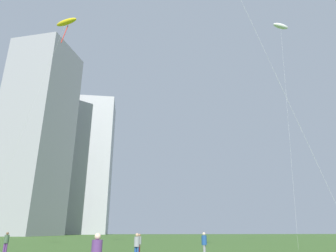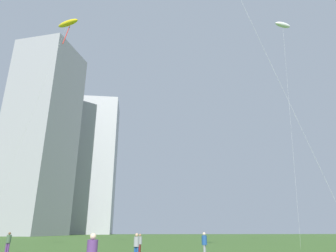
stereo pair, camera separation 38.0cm
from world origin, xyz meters
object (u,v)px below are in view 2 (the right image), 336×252
Objects in this scene: person_standing_0 at (140,242)px; person_standing_5 at (136,244)px; kite_flying_0 at (68,24)px; kite_flying_3 at (283,25)px; person_standing_3 at (8,241)px; distant_highrise_1 at (41,134)px; distant_highrise_0 at (92,164)px; person_standing_1 at (204,243)px.

person_standing_0 is 4.67m from person_standing_5.
person_standing_5 is at bearing -46.14° from kite_flying_0.
person_standing_5 is at bearing -149.05° from kite_flying_3.
distant_highrise_1 is at bearing 113.74° from person_standing_3.
distant_highrise_1 is (-40.69, 89.52, 35.94)m from person_standing_5.
distant_highrise_0 is (-46.37, 113.27, 3.31)m from kite_flying_3.
person_standing_3 is (-11.35, 1.71, 0.07)m from person_standing_0.
distant_highrise_1 reaches higher than person_standing_0.
person_standing_1 is 31.47m from kite_flying_0.
kite_flying_3 is at bearing 13.90° from person_standing_3.
kite_flying_3 is at bearing -124.53° from person_standing_5.
kite_flying_0 is 29.56m from kite_flying_3.
kite_flying_3 reaches higher than person_standing_3.
person_standing_0 is 100.81m from distant_highrise_1.
person_standing_1 is 16.91m from person_standing_3.
kite_flying_0 is 115.71m from distant_highrise_0.
person_standing_1 is at bearing -109.92° from person_standing_0.
person_standing_1 reaches higher than person_standing_3.
person_standing_0 is 5.75m from person_standing_1.
person_standing_0 is at bearing -29.73° from kite_flying_0.
person_standing_1 is at bearing -45.74° from distant_highrise_1.
person_standing_0 is 0.93× the size of person_standing_3.
distant_highrise_0 is at bearing 101.82° from person_standing_3.
distant_highrise_0 reaches higher than person_standing_0.
person_standing_1 is at bearing -30.56° from kite_flying_0.
person_standing_1 reaches higher than person_standing_0.
kite_flying_3 is (30.54, 5.21, 28.35)m from person_standing_3.
person_standing_0 is at bearing -160.16° from kite_flying_3.
distant_highrise_0 is 0.88× the size of distant_highrise_1.
kite_flying_3 is at bearing -70.47° from distant_highrise_0.
distant_highrise_1 is at bearing -113.86° from distant_highrise_0.
person_standing_3 reaches higher than person_standing_0.
kite_flying_3 is at bearing 149.96° from person_standing_1.
person_standing_0 is 0.95× the size of person_standing_5.
kite_flying_3 is 0.40× the size of distant_highrise_1.
person_standing_1 is 0.02× the size of distant_highrise_1.
distant_highrise_1 is at bearing 111.16° from kite_flying_0.
distant_highrise_1 reaches higher than person_standing_3.
kite_flying_0 is at bearing -84.32° from distant_highrise_0.
distant_highrise_1 is (-60.02, 77.93, 7.56)m from kite_flying_3.
distant_highrise_1 is (-29.48, 83.14, 35.92)m from person_standing_3.
person_standing_1 is 1.03× the size of person_standing_5.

